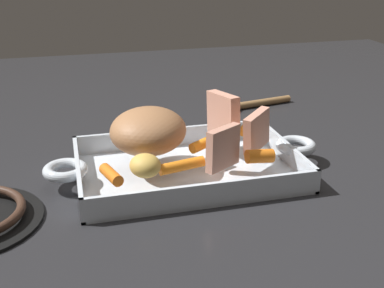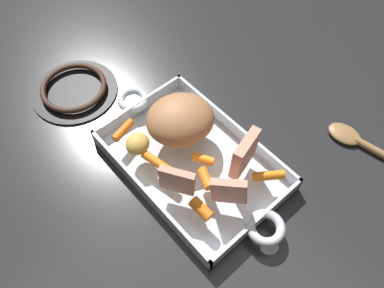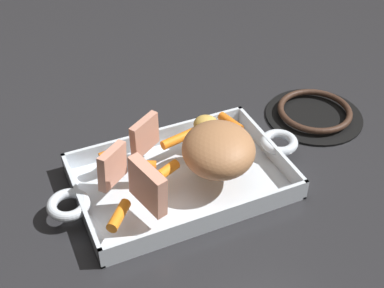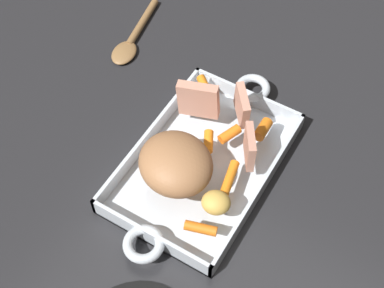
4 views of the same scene
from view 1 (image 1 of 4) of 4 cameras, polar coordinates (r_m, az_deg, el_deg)
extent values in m
plane|color=#232326|center=(0.80, -0.56, -3.47)|extent=(1.93, 1.93, 0.00)
cube|color=silver|center=(0.80, -0.56, -3.21)|extent=(0.35, 0.23, 0.01)
cube|color=silver|center=(0.90, -2.34, 0.72)|extent=(0.35, 0.01, 0.04)
cube|color=silver|center=(0.70, 1.72, -6.02)|extent=(0.35, 0.01, 0.04)
cube|color=silver|center=(0.85, 10.78, -0.95)|extent=(0.01, 0.23, 0.04)
cube|color=silver|center=(0.78, -13.04, -3.52)|extent=(0.01, 0.23, 0.04)
torus|color=silver|center=(0.86, 11.98, -0.17)|extent=(0.07, 0.07, 0.02)
torus|color=silver|center=(0.77, -14.50, -2.95)|extent=(0.07, 0.07, 0.02)
ellipsoid|color=#9E6B44|center=(0.78, -5.10, 1.56)|extent=(0.16, 0.17, 0.07)
cube|color=tan|center=(0.80, 7.50, 1.50)|extent=(0.06, 0.06, 0.07)
cube|color=tan|center=(0.85, 3.63, 3.39)|extent=(0.04, 0.08, 0.08)
cube|color=tan|center=(0.73, 3.64, -0.46)|extent=(0.06, 0.05, 0.06)
cylinder|color=orange|center=(0.72, -1.19, -2.51)|extent=(0.07, 0.03, 0.02)
cylinder|color=orange|center=(0.88, 6.52, 2.16)|extent=(0.05, 0.06, 0.02)
cylinder|color=orange|center=(0.80, 1.12, -0.07)|extent=(0.05, 0.03, 0.02)
cylinder|color=orange|center=(0.76, 7.87, -1.40)|extent=(0.04, 0.02, 0.02)
cylinder|color=orange|center=(0.71, -9.37, -3.53)|extent=(0.03, 0.06, 0.02)
cylinder|color=orange|center=(0.78, 3.94, -0.47)|extent=(0.05, 0.03, 0.02)
ellipsoid|color=gold|center=(0.71, -5.45, -2.52)|extent=(0.06, 0.06, 0.03)
cylinder|color=olive|center=(1.14, 8.16, 4.79)|extent=(0.15, 0.04, 0.02)
ellipsoid|color=olive|center=(1.10, 3.86, 4.15)|extent=(0.08, 0.06, 0.02)
camera|label=2|loc=(0.71, 40.41, 43.47)|focal=35.43mm
camera|label=3|loc=(1.39, 3.94, 33.19)|focal=48.30mm
camera|label=4|loc=(0.73, -71.81, 54.17)|focal=51.89mm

